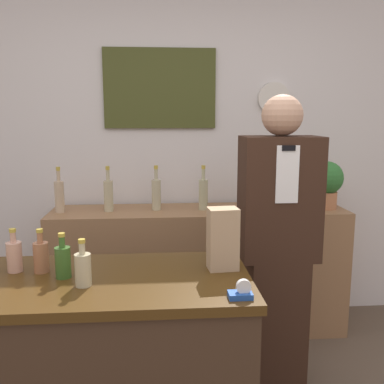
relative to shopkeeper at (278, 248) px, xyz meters
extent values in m
cube|color=silver|center=(-0.53, 1.01, 0.50)|extent=(5.20, 0.06, 2.70)
cube|color=#3C411A|center=(-0.65, 0.97, 0.94)|extent=(0.83, 0.02, 0.58)
cylinder|color=beige|center=(0.21, 0.97, 0.87)|extent=(0.24, 0.03, 0.24)
cube|color=#8E6642|center=(-0.38, 0.72, -0.39)|extent=(2.11, 0.47, 0.92)
cube|color=#382619|center=(-0.96, -0.55, -0.41)|extent=(1.32, 0.61, 0.87)
cube|color=#3F280E|center=(-0.96, -0.55, 0.04)|extent=(1.35, 0.64, 0.04)
cube|color=#331E14|center=(0.00, 0.00, -0.45)|extent=(0.33, 0.26, 0.79)
cube|color=#331E14|center=(0.00, 0.00, 0.28)|extent=(0.43, 0.26, 0.68)
cube|color=white|center=(0.00, -0.13, 0.44)|extent=(0.12, 0.01, 0.30)
cube|color=black|center=(0.00, -0.13, 0.57)|extent=(0.07, 0.01, 0.03)
sphere|color=tan|center=(0.00, 0.00, 0.74)|extent=(0.22, 0.22, 0.22)
cylinder|color=#B27047|center=(0.54, 0.68, 0.13)|extent=(0.16, 0.16, 0.12)
sphere|color=#2D6B2D|center=(0.54, 0.68, 0.30)|extent=(0.24, 0.24, 0.24)
cube|color=tan|center=(-0.39, -0.48, 0.20)|extent=(0.14, 0.11, 0.28)
cube|color=#1E4799|center=(-0.37, -0.79, 0.07)|extent=(0.09, 0.06, 0.02)
cylinder|color=silver|center=(-0.36, -0.79, 0.11)|extent=(0.06, 0.02, 0.06)
cylinder|color=tan|center=(-1.30, -0.44, 0.13)|extent=(0.07, 0.07, 0.13)
cylinder|color=tan|center=(-1.30, -0.44, 0.22)|extent=(0.02, 0.02, 0.05)
cylinder|color=#B29933|center=(-1.30, -0.44, 0.25)|extent=(0.03, 0.03, 0.02)
cylinder|color=#9C6241|center=(-1.18, -0.46, 0.13)|extent=(0.07, 0.07, 0.13)
cylinder|color=#9C6241|center=(-1.18, -0.46, 0.22)|extent=(0.02, 0.02, 0.05)
cylinder|color=#B29933|center=(-1.18, -0.46, 0.25)|extent=(0.03, 0.03, 0.02)
cylinder|color=#335B21|center=(-1.07, -0.53, 0.13)|extent=(0.07, 0.07, 0.13)
cylinder|color=#335B21|center=(-1.07, -0.53, 0.22)|extent=(0.02, 0.02, 0.05)
cylinder|color=#B29933|center=(-1.07, -0.53, 0.25)|extent=(0.03, 0.03, 0.02)
cylinder|color=tan|center=(-0.97, -0.63, 0.13)|extent=(0.07, 0.07, 0.13)
cylinder|color=tan|center=(-0.97, -0.63, 0.22)|extent=(0.02, 0.02, 0.05)
cylinder|color=#B29933|center=(-0.97, -0.63, 0.25)|extent=(0.03, 0.03, 0.02)
cylinder|color=tan|center=(-1.36, 0.70, 0.18)|extent=(0.07, 0.07, 0.22)
cylinder|color=tan|center=(-1.36, 0.70, 0.33)|extent=(0.02, 0.02, 0.08)
cylinder|color=#B29933|center=(-1.36, 0.70, 0.38)|extent=(0.03, 0.03, 0.03)
cylinder|color=tan|center=(-1.02, 0.71, 0.18)|extent=(0.07, 0.07, 0.22)
cylinder|color=tan|center=(-1.02, 0.71, 0.33)|extent=(0.02, 0.02, 0.08)
cylinder|color=#B29933|center=(-1.02, 0.71, 0.38)|extent=(0.03, 0.03, 0.03)
cylinder|color=tan|center=(-0.68, 0.73, 0.18)|extent=(0.07, 0.07, 0.22)
cylinder|color=tan|center=(-0.68, 0.73, 0.33)|extent=(0.02, 0.02, 0.08)
cylinder|color=#B29933|center=(-0.68, 0.73, 0.38)|extent=(0.03, 0.03, 0.03)
cylinder|color=tan|center=(-0.35, 0.71, 0.18)|extent=(0.07, 0.07, 0.22)
cylinder|color=tan|center=(-0.35, 0.71, 0.33)|extent=(0.02, 0.02, 0.08)
cylinder|color=#B29933|center=(-0.35, 0.71, 0.38)|extent=(0.03, 0.03, 0.03)
cylinder|color=tan|center=(-0.01, 0.73, 0.18)|extent=(0.07, 0.07, 0.22)
cylinder|color=tan|center=(-0.01, 0.73, 0.33)|extent=(0.02, 0.02, 0.08)
cylinder|color=#B29933|center=(-0.01, 0.73, 0.38)|extent=(0.03, 0.03, 0.03)
cylinder|color=tan|center=(0.32, 0.70, 0.18)|extent=(0.07, 0.07, 0.22)
cylinder|color=tan|center=(0.32, 0.70, 0.33)|extent=(0.02, 0.02, 0.08)
cylinder|color=#B29933|center=(0.32, 0.70, 0.38)|extent=(0.03, 0.03, 0.03)
camera|label=1|loc=(-0.66, -2.28, 0.73)|focal=40.00mm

